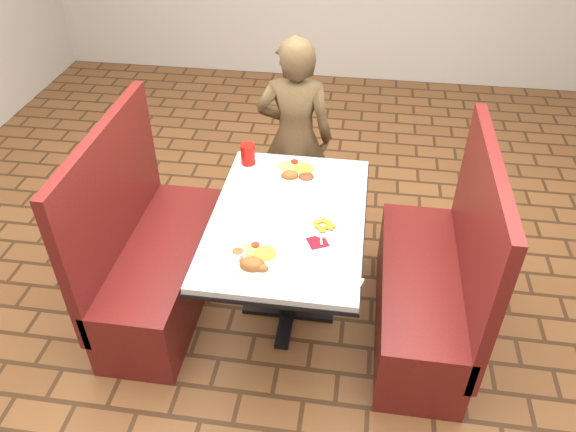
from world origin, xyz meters
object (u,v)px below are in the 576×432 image
Objects in this scene: diner_person at (295,138)px; near_dinner_plate at (255,256)px; dining_table at (288,230)px; booth_bench_left at (154,260)px; plantain_plate at (324,226)px; red_tumbler at (248,154)px; far_dinner_plate at (297,170)px; booth_bench_right at (430,289)px.

near_dinner_plate is (-0.01, -1.28, 0.09)m from diner_person.
dining_table is 0.86m from booth_bench_left.
plantain_plate is (0.28, -0.98, 0.07)m from diner_person.
red_tumbler is (-0.22, -0.43, 0.12)m from diner_person.
far_dinner_plate is at bearing 83.08° from near_dinner_plate.
diner_person is 8.19× the size of plantain_plate.
booth_bench_right is 9.50× the size of red_tumbler.
booth_bench_left is at bearing 180.00° from booth_bench_right.
red_tumbler is (-0.30, 0.07, 0.04)m from far_dinner_plate.
plantain_plate is (0.99, -0.07, 0.43)m from booth_bench_left.
dining_table is 1.01× the size of booth_bench_right.
diner_person is at bearing 99.00° from far_dinner_plate.
red_tumbler is at bearing 123.10° from dining_table.
red_tumbler is at bearing 132.62° from plantain_plate.
near_dinner_plate is at bearing -135.12° from plantain_plate.
far_dinner_plate is at bearing 113.18° from plantain_plate.
far_dinner_plate is 2.39× the size of red_tumbler.
booth_bench_left is at bearing 50.52° from diner_person.
plantain_plate is at bearing -66.82° from far_dinner_plate.
near_dinner_plate is 2.21× the size of red_tumbler.
near_dinner_plate is 1.66× the size of plantain_plate.
booth_bench_right is 3.98× the size of far_dinner_plate.
red_tumbler is at bearing 61.38° from diner_person.
near_dinner_plate is at bearing -96.92° from far_dinner_plate.
red_tumbler is at bearing 44.26° from booth_bench_left.
red_tumbler reaches higher than dining_table.
plantain_plate is at bearing 44.88° from near_dinner_plate.
far_dinner_plate is (0.09, 0.77, -0.00)m from near_dinner_plate.
diner_person reaches higher than red_tumbler.
plantain_plate reaches higher than dining_table.
near_dinner_plate reaches higher than plantain_plate.
booth_bench_right reaches higher than near_dinner_plate.
dining_table is 0.23m from plantain_plate.
dining_table is 7.18× the size of plantain_plate.
dining_table is at bearing 180.00° from booth_bench_right.
near_dinner_plate is 0.42m from plantain_plate.
dining_table is at bearing -88.85° from far_dinner_plate.
booth_bench_left is at bearing -135.74° from red_tumbler.
booth_bench_left is 1.00× the size of booth_bench_right.
dining_table is 0.59m from red_tumbler.
plantain_plate is (0.20, -0.07, 0.11)m from dining_table.
red_tumbler reaches higher than far_dinner_plate.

